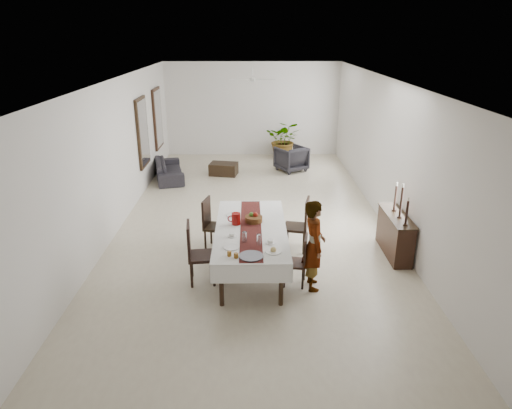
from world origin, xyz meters
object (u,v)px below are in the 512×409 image
object	(u,v)px
woman	(314,245)
sofa	(169,170)
red_pitcher	(236,219)
dining_table_top	(251,230)
sideboard_body	(395,235)

from	to	relation	value
woman	sofa	distance (m)	7.16
red_pitcher	sofa	distance (m)	5.86
woman	sofa	size ratio (longest dim) A/B	0.83
woman	red_pitcher	bearing A→B (deg)	55.51
red_pitcher	woman	distance (m)	1.57
dining_table_top	sofa	bearing A→B (deg)	113.47
red_pitcher	sofa	xyz separation A→B (m)	(-2.18, 5.40, -0.65)
sideboard_body	sofa	xyz separation A→B (m)	(-5.28, 4.99, -0.12)
dining_table_top	woman	size ratio (longest dim) A/B	1.63
red_pitcher	woman	xyz separation A→B (m)	(1.33, -0.83, -0.14)
dining_table_top	sofa	world-z (taller)	dining_table_top
dining_table_top	sofa	distance (m)	6.09
dining_table_top	woman	world-z (taller)	woman
red_pitcher	woman	bearing A→B (deg)	-31.97
dining_table_top	red_pitcher	size ratio (longest dim) A/B	12.00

